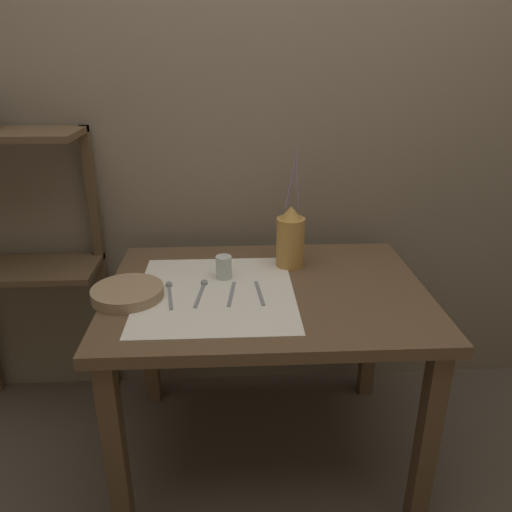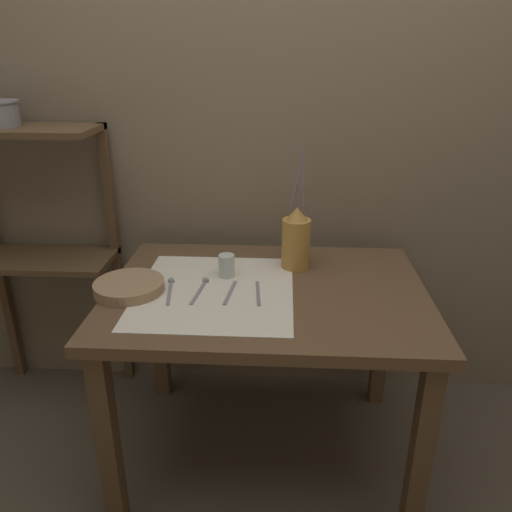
# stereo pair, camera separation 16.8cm
# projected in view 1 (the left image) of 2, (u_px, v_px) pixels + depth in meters

# --- Properties ---
(ground_plane) EXTENTS (12.00, 12.00, 0.00)m
(ground_plane) POSITION_uv_depth(u_px,v_px,m) (265.00, 448.00, 2.00)
(ground_plane) COLOR brown
(stone_wall_back) EXTENTS (7.00, 0.06, 2.40)m
(stone_wall_back) POSITION_uv_depth(u_px,v_px,m) (259.00, 125.00, 2.01)
(stone_wall_back) COLOR #7A6B56
(stone_wall_back) RESTS_ON ground_plane
(wooden_table) EXTENTS (1.10, 0.81, 0.72)m
(wooden_table) POSITION_uv_depth(u_px,v_px,m) (267.00, 313.00, 1.76)
(wooden_table) COLOR brown
(wooden_table) RESTS_ON ground_plane
(wooden_shelf_unit) EXTENTS (0.58, 0.28, 1.21)m
(wooden_shelf_unit) POSITION_uv_depth(u_px,v_px,m) (19.00, 226.00, 1.97)
(wooden_shelf_unit) COLOR brown
(wooden_shelf_unit) RESTS_ON ground_plane
(linen_cloth) EXTENTS (0.53, 0.58, 0.00)m
(linen_cloth) POSITION_uv_depth(u_px,v_px,m) (216.00, 293.00, 1.69)
(linen_cloth) COLOR silver
(linen_cloth) RESTS_ON wooden_table
(pitcher_with_flowers) EXTENTS (0.11, 0.11, 0.45)m
(pitcher_with_flowers) POSITION_uv_depth(u_px,v_px,m) (290.00, 239.00, 1.86)
(pitcher_with_flowers) COLOR #B7843D
(pitcher_with_flowers) RESTS_ON wooden_table
(wooden_bowl) EXTENTS (0.24, 0.24, 0.04)m
(wooden_bowl) POSITION_uv_depth(u_px,v_px,m) (128.00, 293.00, 1.65)
(wooden_bowl) COLOR #9E7F5B
(wooden_bowl) RESTS_ON wooden_table
(glass_tumbler_near) EXTENTS (0.06, 0.06, 0.08)m
(glass_tumbler_near) POSITION_uv_depth(u_px,v_px,m) (224.00, 267.00, 1.78)
(glass_tumbler_near) COLOR silver
(glass_tumbler_near) RESTS_ON wooden_table
(spoon_outer) EXTENTS (0.04, 0.19, 0.02)m
(spoon_outer) POSITION_uv_depth(u_px,v_px,m) (169.00, 289.00, 1.70)
(spoon_outer) COLOR gray
(spoon_outer) RESTS_ON wooden_table
(spoon_inner) EXTENTS (0.04, 0.19, 0.02)m
(spoon_inner) POSITION_uv_depth(u_px,v_px,m) (203.00, 287.00, 1.71)
(spoon_inner) COLOR gray
(spoon_inner) RESTS_ON wooden_table
(fork_outer) EXTENTS (0.03, 0.18, 0.00)m
(fork_outer) POSITION_uv_depth(u_px,v_px,m) (232.00, 294.00, 1.67)
(fork_outer) COLOR gray
(fork_outer) RESTS_ON wooden_table
(knife_center) EXTENTS (0.03, 0.18, 0.00)m
(knife_center) POSITION_uv_depth(u_px,v_px,m) (260.00, 293.00, 1.68)
(knife_center) COLOR gray
(knife_center) RESTS_ON wooden_table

